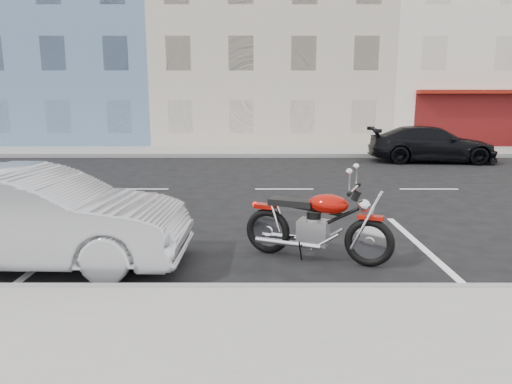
{
  "coord_description": "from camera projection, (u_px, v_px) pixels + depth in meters",
  "views": [
    {
      "loc": [
        -2.77,
        -12.34,
        2.42
      ],
      "look_at": [
        -2.78,
        -4.34,
        0.8
      ],
      "focal_mm": 32.0,
      "sensor_mm": 36.0,
      "label": 1
    }
  ],
  "objects": [
    {
      "name": "sidewalk_far",
      "position": [
        208.0,
        151.0,
        21.09
      ],
      "size": [
        80.0,
        3.4,
        0.15
      ],
      "primitive_type": "cube",
      "color": "gray",
      "rests_on": "ground"
    },
    {
      "name": "sidewalk_near",
      "position": [
        5.0,
        370.0,
        4.03
      ],
      "size": [
        80.0,
        3.4,
        0.15
      ],
      "primitive_type": "cube",
      "color": "gray",
      "rests_on": "ground"
    },
    {
      "name": "ground",
      "position": [
        357.0,
        189.0,
        12.57
      ],
      "size": [
        120.0,
        120.0,
        0.0
      ],
      "primitive_type": "plane",
      "color": "black",
      "rests_on": "ground"
    },
    {
      "name": "curb_near",
      "position": [
        78.0,
        291.0,
        5.7
      ],
      "size": [
        80.0,
        0.12,
        0.16
      ],
      "primitive_type": "cube",
      "color": "gray",
      "rests_on": "ground"
    },
    {
      "name": "car_far",
      "position": [
        431.0,
        144.0,
        17.94
      ],
      "size": [
        5.0,
        2.38,
        1.41
      ],
      "primitive_type": "imported",
      "rotation": [
        0.0,
        0.0,
        1.49
      ],
      "color": "black",
      "rests_on": "ground"
    },
    {
      "name": "bldg_blue",
      "position": [
        69.0,
        30.0,
        27.26
      ],
      "size": [
        12.0,
        12.0,
        13.0
      ],
      "primitive_type": "cube",
      "color": "slate",
      "rests_on": "ground"
    },
    {
      "name": "bldg_corner",
      "position": [
        486.0,
        35.0,
        27.3
      ],
      "size": [
        14.0,
        12.0,
        12.5
      ],
      "primitive_type": "cube",
      "color": "beige",
      "rests_on": "ground"
    },
    {
      "name": "sedan_silver",
      "position": [
        33.0,
        218.0,
        6.64
      ],
      "size": [
        4.49,
        1.65,
        1.47
      ],
      "primitive_type": "imported",
      "rotation": [
        0.0,
        0.0,
        1.55
      ],
      "color": "#A7A9AE",
      "rests_on": "ground"
    },
    {
      "name": "curb_far",
      "position": [
        204.0,
        156.0,
        19.42
      ],
      "size": [
        80.0,
        0.12,
        0.16
      ],
      "primitive_type": "cube",
      "color": "gray",
      "rests_on": "ground"
    },
    {
      "name": "bldg_cream",
      "position": [
        269.0,
        43.0,
        27.41
      ],
      "size": [
        12.0,
        12.0,
        11.5
      ],
      "primitive_type": "cube",
      "color": "#BAAE9D",
      "rests_on": "ground"
    },
    {
      "name": "motorcycle",
      "position": [
        372.0,
        232.0,
        6.64
      ],
      "size": [
        2.2,
        1.1,
        1.17
      ],
      "rotation": [
        0.0,
        0.0,
        -0.39
      ],
      "color": "black",
      "rests_on": "ground"
    }
  ]
}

